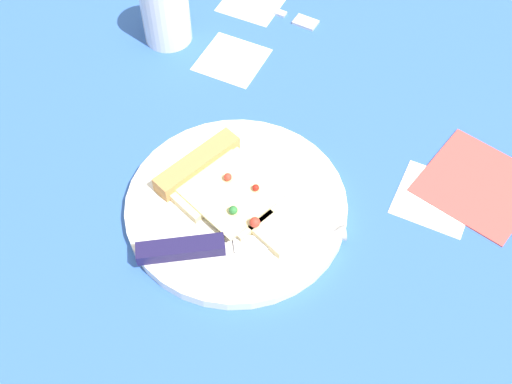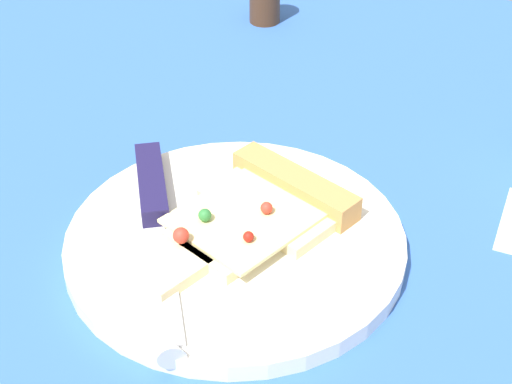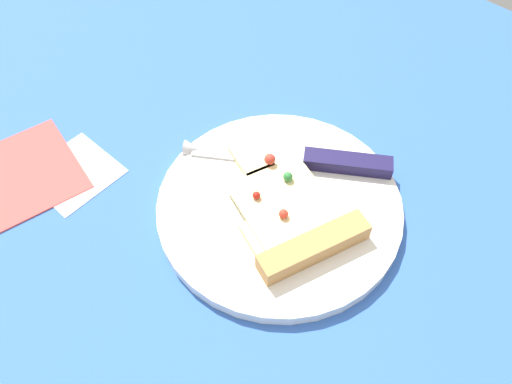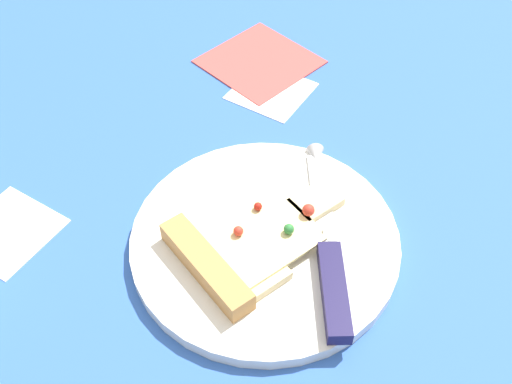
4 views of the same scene
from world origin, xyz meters
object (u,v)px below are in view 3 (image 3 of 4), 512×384
(knife, at_px, (307,160))
(plate, at_px, (279,207))
(pizza_slice, at_px, (292,216))
(napkin, at_px, (19,175))

(knife, bearing_deg, plate, 158.07)
(pizza_slice, bearing_deg, knife, 47.54)
(pizza_slice, relative_size, napkin, 1.46)
(plate, relative_size, napkin, 2.06)
(pizza_slice, xyz_separation_m, napkin, (-0.28, -0.16, -0.02))
(plate, xyz_separation_m, napkin, (-0.26, -0.17, -0.01))
(plate, xyz_separation_m, pizza_slice, (0.02, -0.01, 0.02))
(pizza_slice, bearing_deg, napkin, 139.59)
(plate, bearing_deg, pizza_slice, -20.20)
(plate, height_order, napkin, plate)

